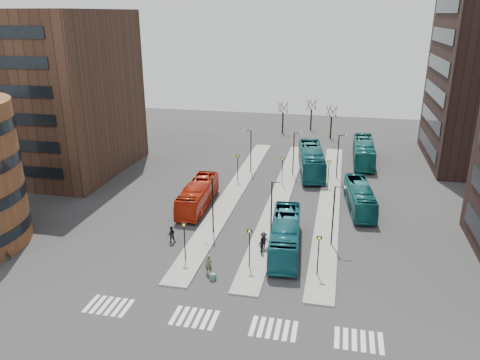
% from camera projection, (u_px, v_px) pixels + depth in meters
% --- Properties ---
extents(ground, '(160.00, 160.00, 0.00)m').
position_uv_depth(ground, '(191.00, 356.00, 31.16)').
color(ground, '#2A2A2C').
rests_on(ground, ground).
extents(island_left, '(2.50, 45.00, 0.15)m').
position_uv_depth(island_left, '(234.00, 192.00, 59.52)').
color(island_left, gray).
rests_on(island_left, ground).
extents(island_mid, '(2.50, 45.00, 0.15)m').
position_uv_depth(island_mid, '(281.00, 195.00, 58.31)').
color(island_mid, gray).
rests_on(island_mid, ground).
extents(island_right, '(2.50, 45.00, 0.15)m').
position_uv_depth(island_right, '(329.00, 199.00, 57.10)').
color(island_right, gray).
rests_on(island_right, ground).
extents(suitcase, '(0.54, 0.47, 0.59)m').
position_uv_depth(suitcase, '(213.00, 277.00, 39.90)').
color(suitcase, navy).
rests_on(suitcase, ground).
extents(red_bus, '(2.85, 10.81, 2.99)m').
position_uv_depth(red_bus, '(198.00, 195.00, 54.55)').
color(red_bus, '#B8250E').
rests_on(red_bus, ground).
extents(teal_bus_a, '(3.49, 11.37, 3.12)m').
position_uv_depth(teal_bus_a, '(285.00, 235.00, 44.57)').
color(teal_bus_a, '#155B69').
rests_on(teal_bus_a, ground).
extents(teal_bus_b, '(4.85, 13.40, 3.65)m').
position_uv_depth(teal_bus_b, '(311.00, 160.00, 66.25)').
color(teal_bus_b, '#12525A').
rests_on(teal_bus_b, ground).
extents(teal_bus_c, '(3.69, 10.69, 2.92)m').
position_uv_depth(teal_bus_c, '(360.00, 197.00, 53.98)').
color(teal_bus_c, '#115659').
rests_on(teal_bus_c, ground).
extents(teal_bus_d, '(2.97, 12.32, 3.43)m').
position_uv_depth(teal_bus_d, '(364.00, 152.00, 70.67)').
color(teal_bus_d, '#146462').
rests_on(teal_bus_d, ground).
extents(traveller, '(0.67, 0.44, 1.81)m').
position_uv_depth(traveller, '(209.00, 265.00, 40.62)').
color(traveller, brown).
rests_on(traveller, ground).
extents(commuter_a, '(1.03, 0.92, 1.75)m').
position_uv_depth(commuter_a, '(171.00, 234.00, 46.24)').
color(commuter_a, black).
rests_on(commuter_a, ground).
extents(commuter_b, '(0.80, 1.13, 1.77)m').
position_uv_depth(commuter_b, '(262.00, 246.00, 43.94)').
color(commuter_b, black).
rests_on(commuter_b, ground).
extents(commuter_c, '(1.27, 1.32, 1.81)m').
position_uv_depth(commuter_c, '(263.00, 241.00, 44.85)').
color(commuter_c, black).
rests_on(commuter_c, ground).
extents(bicycle_far, '(1.84, 1.07, 0.92)m').
position_uv_depth(bicycle_far, '(4.00, 254.00, 43.32)').
color(bicycle_far, gray).
rests_on(bicycle_far, ground).
extents(crosswalk_stripes, '(22.35, 2.40, 0.01)m').
position_uv_depth(crosswalk_stripes, '(230.00, 322.00, 34.48)').
color(crosswalk_stripes, silver).
rests_on(crosswalk_stripes, ground).
extents(office_block, '(25.00, 20.12, 22.00)m').
position_uv_depth(office_block, '(32.00, 92.00, 65.55)').
color(office_block, '#442B1F').
rests_on(office_block, ground).
extents(sign_poles, '(12.45, 22.12, 3.65)m').
position_uv_depth(sign_poles, '(269.00, 198.00, 51.17)').
color(sign_poles, black).
rests_on(sign_poles, ground).
extents(lamp_posts, '(14.04, 20.24, 6.12)m').
position_uv_depth(lamp_posts, '(285.00, 174.00, 55.16)').
color(lamp_posts, black).
rests_on(lamp_posts, ground).
extents(bare_trees, '(10.97, 8.14, 5.90)m').
position_uv_depth(bare_trees, '(308.00, 120.00, 87.31)').
color(bare_trees, black).
rests_on(bare_trees, ground).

